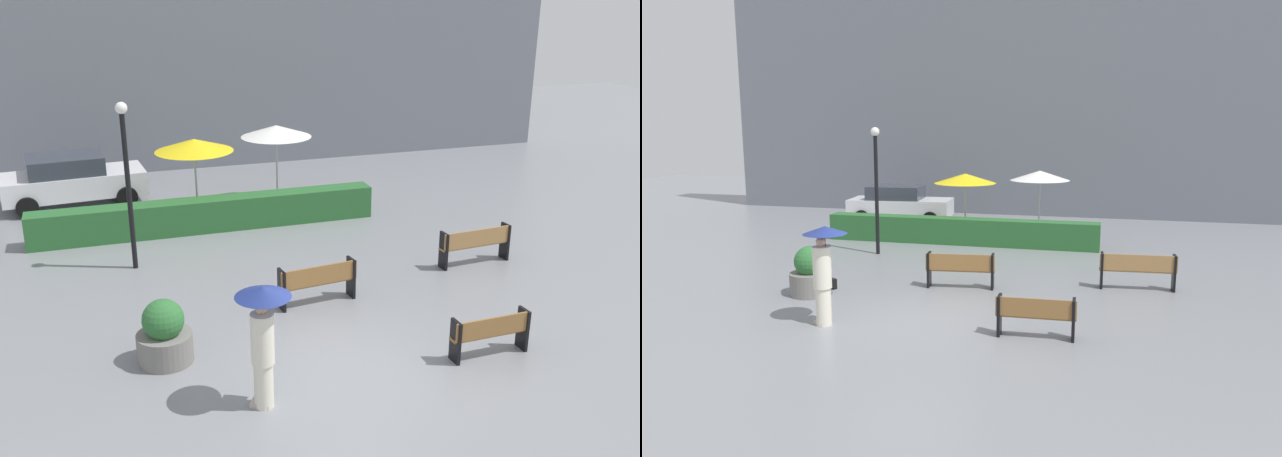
{
  "view_description": "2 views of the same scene",
  "coord_description": "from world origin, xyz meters",
  "views": [
    {
      "loc": [
        -3.9,
        -10.41,
        6.61
      ],
      "look_at": [
        0.84,
        3.98,
        1.31
      ],
      "focal_mm": 40.04,
      "sensor_mm": 36.0,
      "label": 1
    },
    {
      "loc": [
        4.13,
        -11.57,
        4.18
      ],
      "look_at": [
        0.02,
        4.74,
        1.21
      ],
      "focal_mm": 33.99,
      "sensor_mm": 36.0,
      "label": 2
    }
  ],
  "objects": [
    {
      "name": "bench_near_right",
      "position": [
        2.76,
        -0.25,
        0.49
      ],
      "size": [
        1.58,
        0.38,
        0.82
      ],
      "color": "olive",
      "rests_on": "ground"
    },
    {
      "name": "bench_far_right",
      "position": [
        4.8,
        3.85,
        0.55
      ],
      "size": [
        1.9,
        0.47,
        0.92
      ],
      "color": "#9E7242",
      "rests_on": "ground"
    },
    {
      "name": "patio_umbrella_white",
      "position": [
        1.53,
        10.3,
        2.27
      ],
      "size": [
        2.15,
        2.15,
        2.45
      ],
      "color": "silver",
      "rests_on": "ground"
    },
    {
      "name": "parked_car",
      "position": [
        -4.51,
        12.07,
        0.82
      ],
      "size": [
        4.34,
        2.27,
        1.57
      ],
      "color": "silver",
      "rests_on": "ground"
    },
    {
      "name": "pedestrian_with_umbrella",
      "position": [
        -1.59,
        -0.52,
        1.31
      ],
      "size": [
        0.91,
        0.91,
        2.08
      ],
      "color": "silver",
      "rests_on": "ground"
    },
    {
      "name": "lamp_post",
      "position": [
        -3.14,
        6.2,
        2.46
      ],
      "size": [
        0.28,
        0.28,
        4.02
      ],
      "color": "black",
      "rests_on": "ground"
    },
    {
      "name": "ground_plane",
      "position": [
        0.0,
        0.0,
        0.0
      ],
      "size": [
        60.0,
        60.0,
        0.0
      ],
      "primitive_type": "plane",
      "color": "gray"
    },
    {
      "name": "patio_umbrella_yellow",
      "position": [
        -1.08,
        9.58,
        2.17
      ],
      "size": [
        2.24,
        2.24,
        2.35
      ],
      "color": "silver",
      "rests_on": "ground"
    },
    {
      "name": "building_facade",
      "position": [
        0.0,
        16.0,
        5.38
      ],
      "size": [
        28.0,
        1.2,
        10.76
      ],
      "primitive_type": "cube",
      "color": "slate",
      "rests_on": "ground"
    },
    {
      "name": "hedge_strip",
      "position": [
        -0.98,
        8.4,
        0.45
      ],
      "size": [
        9.49,
        0.7,
        0.9
      ],
      "primitive_type": "cube",
      "color": "#28602D",
      "rests_on": "ground"
    },
    {
      "name": "planter_pot",
      "position": [
        -2.97,
        1.44,
        0.52
      ],
      "size": [
        1.02,
        1.02,
        1.22
      ],
      "color": "slate",
      "rests_on": "ground"
    },
    {
      "name": "bench_mid_center",
      "position": [
        0.44,
        2.91,
        0.53
      ],
      "size": [
        1.78,
        0.55,
        0.9
      ],
      "color": "olive",
      "rests_on": "ground"
    }
  ]
}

